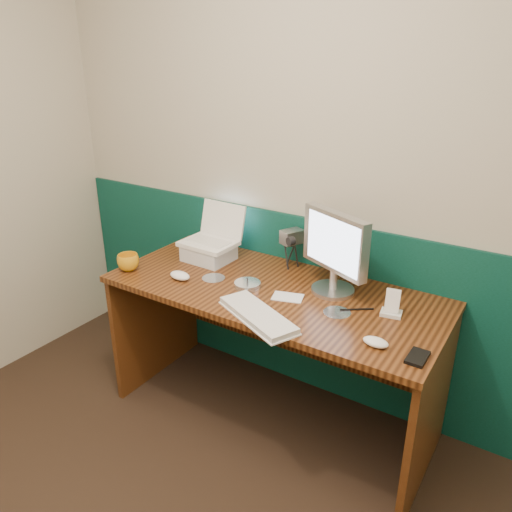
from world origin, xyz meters
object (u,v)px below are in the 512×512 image
Objects in this scene: keyboard at (258,316)px; camcorder at (292,248)px; monitor at (335,254)px; laptop at (208,225)px; mug at (128,262)px; desk at (272,356)px.

keyboard is 1.96× the size of camcorder.
laptop is at bearing -154.44° from monitor.
mug is (-0.82, 0.06, 0.03)m from keyboard.
desk is 0.87m from mug.
desk is 0.63m from monitor.
mug reaches higher than desk.
keyboard is (0.56, -0.39, -0.19)m from laptop.
keyboard is at bearing -87.20° from monitor.
laptop is 0.45m from camcorder.
monitor reaches higher than laptop.
laptop reaches higher than mug.
monitor is 3.51× the size of mug.
camcorder is (-0.14, 0.54, 0.09)m from keyboard.
monitor is at bearing 26.58° from desk.
mug is 0.84m from camcorder.
desk is 14.71× the size of mug.
camcorder is (0.42, 0.16, -0.09)m from laptop.
camcorder reaches higher than keyboard.
keyboard is (0.09, -0.28, 0.39)m from desk.
monitor is at bearing 2.33° from laptop.
monitor reaches higher than desk.
mug is at bearing -163.67° from desk.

